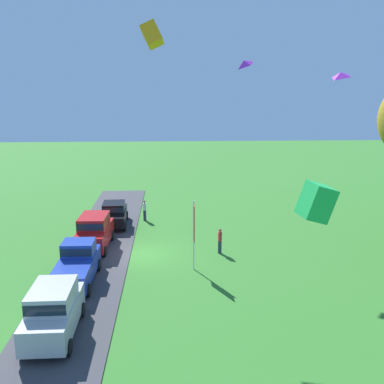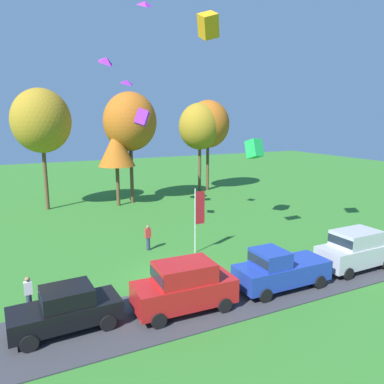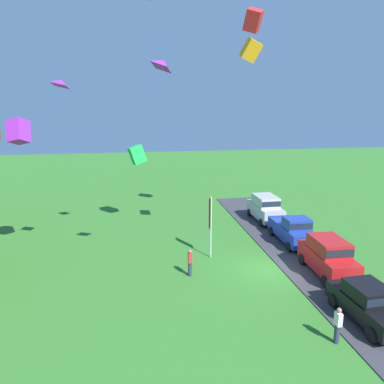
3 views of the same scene
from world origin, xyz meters
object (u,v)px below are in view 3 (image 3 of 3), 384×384
(car_pickup_far_end, at_px, (293,230))
(kite_diamond_high_left, at_px, (62,83))
(person_beside_suv, at_px, (190,262))
(kite_box_near_flag, at_px, (137,155))
(car_suv_near_entrance, at_px, (328,255))
(person_watching_sky, at_px, (338,325))
(kite_box_mid_center, at_px, (19,131))
(car_sedan_by_flagpole, at_px, (368,302))
(car_suv_mid_row, at_px, (265,207))
(kite_diamond_topmost, at_px, (164,64))
(kite_box_over_trees, at_px, (251,50))
(flag_banner, at_px, (210,219))
(kite_box_low_drifter, at_px, (253,20))

(car_pickup_far_end, xyz_separation_m, kite_diamond_high_left, (-3.05, 15.28, 10.26))
(person_beside_suv, xyz_separation_m, kite_box_near_flag, (10.28, 2.75, 5.28))
(car_suv_near_entrance, distance_m, person_watching_sky, 7.02)
(kite_box_mid_center, bearing_deg, person_beside_suv, -107.65)
(car_sedan_by_flagpole, height_order, car_suv_mid_row, car_suv_mid_row)
(kite_diamond_topmost, bearing_deg, kite_diamond_high_left, 61.43)
(person_beside_suv, xyz_separation_m, kite_box_over_trees, (2.18, -4.10, 12.54))
(flag_banner, relative_size, kite_box_near_flag, 2.97)
(car_sedan_by_flagpole, height_order, car_pickup_far_end, car_pickup_far_end)
(car_sedan_by_flagpole, height_order, person_watching_sky, car_sedan_by_flagpole)
(person_beside_suv, relative_size, kite_diamond_high_left, 1.69)
(car_suv_near_entrance, relative_size, car_pickup_far_end, 0.93)
(car_sedan_by_flagpole, bearing_deg, kite_box_over_trees, 22.68)
(car_sedan_by_flagpole, bearing_deg, person_watching_sky, 119.39)
(car_sedan_by_flagpole, xyz_separation_m, kite_box_mid_center, (9.40, 17.49, 7.62))
(kite_box_near_flag, distance_m, kite_box_over_trees, 12.85)
(car_suv_near_entrance, height_order, kite_box_near_flag, kite_box_near_flag)
(person_watching_sky, distance_m, kite_diamond_topmost, 14.38)
(kite_diamond_topmost, distance_m, kite_diamond_high_left, 6.04)
(kite_diamond_topmost, bearing_deg, car_sedan_by_flagpole, -115.49)
(car_suv_mid_row, xyz_separation_m, kite_box_near_flag, (0.67, 11.10, 4.87))
(car_suv_near_entrance, distance_m, car_pickup_far_end, 5.28)
(car_pickup_far_end, distance_m, kite_box_near_flag, 13.78)
(car_sedan_by_flagpole, xyz_separation_m, kite_diamond_topmost, (4.39, 9.20, 11.10))
(car_suv_near_entrance, xyz_separation_m, kite_diamond_topmost, (-0.64, 9.91, 10.84))
(kite_box_mid_center, bearing_deg, kite_diamond_topmost, -121.18)
(flag_banner, bearing_deg, kite_diamond_topmost, 143.71)
(car_pickup_far_end, bearing_deg, person_beside_suv, 115.54)
(kite_box_low_drifter, distance_m, kite_diamond_topmost, 11.88)
(kite_diamond_topmost, bearing_deg, kite_box_low_drifter, -40.12)
(flag_banner, distance_m, kite_diamond_topmost, 11.07)
(car_sedan_by_flagpole, xyz_separation_m, car_pickup_far_end, (10.30, -0.82, 0.07))
(flag_banner, bearing_deg, kite_box_low_drifter, -44.19)
(person_beside_suv, xyz_separation_m, kite_diamond_topmost, (-1.88, 1.58, 11.26))
(kite_box_near_flag, xyz_separation_m, kite_box_over_trees, (-8.10, -6.85, 7.25))
(car_sedan_by_flagpole, distance_m, person_beside_suv, 9.87)
(car_suv_near_entrance, bearing_deg, kite_diamond_high_left, 81.65)
(kite_box_low_drifter, relative_size, kite_box_mid_center, 1.07)
(kite_diamond_high_left, bearing_deg, car_pickup_far_end, -78.72)
(person_watching_sky, xyz_separation_m, kite_diamond_topmost, (5.69, 6.89, 11.26))
(kite_box_over_trees, bearing_deg, flag_banner, 74.71)
(car_pickup_far_end, bearing_deg, car_suv_mid_row, 0.95)
(car_suv_near_entrance, xyz_separation_m, kite_box_mid_center, (4.38, 18.20, 7.37))
(kite_box_low_drifter, bearing_deg, person_beside_suv, 139.85)
(person_watching_sky, relative_size, kite_box_near_flag, 1.19)
(kite_diamond_topmost, bearing_deg, car_suv_mid_row, -40.82)
(kite_box_mid_center, bearing_deg, kite_box_over_trees, -93.94)
(person_beside_suv, height_order, kite_diamond_topmost, kite_diamond_topmost)
(person_watching_sky, bearing_deg, car_pickup_far_end, -15.09)
(kite_box_low_drifter, distance_m, kite_diamond_high_left, 14.51)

